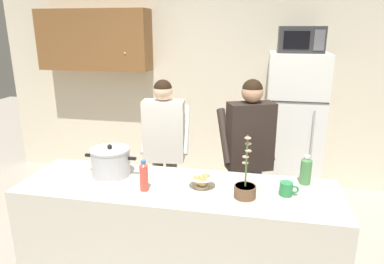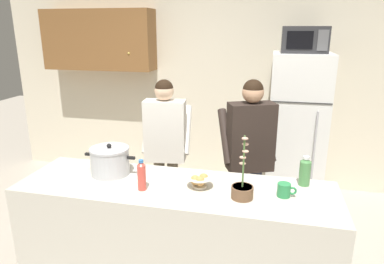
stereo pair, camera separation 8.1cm
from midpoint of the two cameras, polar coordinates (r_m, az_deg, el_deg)
name	(u,v)px [view 2 (the right image)]	position (r m, az deg, el deg)	size (l,w,h in m)	color
back_wall_unit	(201,78)	(4.64, 2.00, 8.86)	(6.00, 0.48, 2.60)	beige
kitchen_island	(176,240)	(2.81, -1.78, -17.26)	(2.34, 0.68, 0.92)	beige
refrigerator	(296,130)	(4.27, 17.20, 0.36)	(0.64, 0.68, 1.77)	white
microwave	(305,40)	(4.10, 18.47, 14.14)	(0.48, 0.37, 0.28)	#2D2D30
person_near_pot	(165,140)	(3.45, -3.70, -1.27)	(0.52, 0.45, 1.57)	#726656
person_by_sink	(250,146)	(3.21, 10.16, -2.33)	(0.59, 0.54, 1.61)	#33384C
cooking_pot	(110,161)	(2.80, -12.45, -4.64)	(0.42, 0.31, 0.25)	silver
coffee_mug	(284,190)	(2.50, 15.76, -9.12)	(0.13, 0.09, 0.10)	#2D8C4C
bread_bowl	(200,181)	(2.53, 2.18, -8.02)	(0.20, 0.20, 0.10)	beige
bottle_near_edge	(142,175)	(2.50, -7.31, -7.04)	(0.06, 0.06, 0.23)	#D84C3F
bottle_mid_counter	(305,171)	(2.69, 18.81, -6.09)	(0.08, 0.08, 0.22)	#4C8C4C
potted_orchid	(242,189)	(2.41, 9.19, -9.16)	(0.15, 0.15, 0.44)	brown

